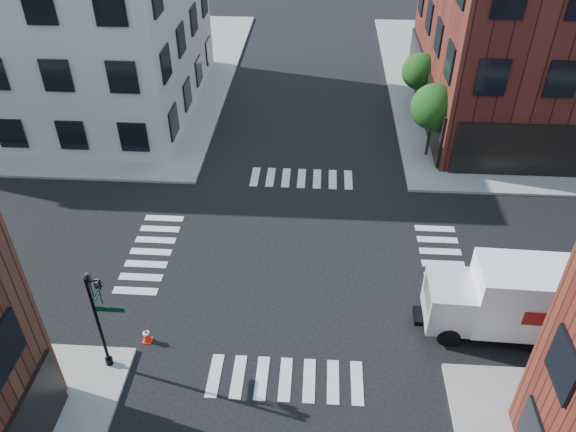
# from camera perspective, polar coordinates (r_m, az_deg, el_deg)

# --- Properties ---
(ground) EXTENTS (120.00, 120.00, 0.00)m
(ground) POSITION_cam_1_polar(r_m,az_deg,el_deg) (26.88, 0.73, -4.27)
(ground) COLOR black
(ground) RESTS_ON ground
(sidewalk_nw) EXTENTS (30.00, 30.00, 0.15)m
(sidewalk_nw) POSITION_cam_1_polar(r_m,az_deg,el_deg) (49.92, -23.39, 13.18)
(sidewalk_nw) COLOR gray
(sidewalk_nw) RESTS_ON ground
(building_nw) EXTENTS (22.00, 16.00, 11.00)m
(building_nw) POSITION_cam_1_polar(r_m,az_deg,el_deg) (43.13, -25.30, 17.09)
(building_nw) COLOR beige
(building_nw) RESTS_ON ground
(tree_near) EXTENTS (2.69, 2.69, 4.49)m
(tree_near) POSITION_cam_1_polar(r_m,az_deg,el_deg) (34.18, 14.67, 10.45)
(tree_near) COLOR black
(tree_near) RESTS_ON ground
(tree_far) EXTENTS (2.43, 2.43, 4.07)m
(tree_far) POSITION_cam_1_polar(r_m,az_deg,el_deg) (39.69, 13.34, 13.93)
(tree_far) COLOR black
(tree_far) RESTS_ON ground
(signal_pole) EXTENTS (1.29, 1.24, 4.60)m
(signal_pole) POSITION_cam_1_polar(r_m,az_deg,el_deg) (21.49, -18.66, -9.23)
(signal_pole) COLOR black
(signal_pole) RESTS_ON ground
(box_truck) EXTENTS (7.52, 2.49, 3.37)m
(box_truck) POSITION_cam_1_polar(r_m,az_deg,el_deg) (24.23, 22.89, -7.89)
(box_truck) COLOR white
(box_truck) RESTS_ON ground
(traffic_cone) EXTENTS (0.38, 0.38, 0.69)m
(traffic_cone) POSITION_cam_1_polar(r_m,az_deg,el_deg) (23.72, -14.18, -11.66)
(traffic_cone) COLOR #F72F0B
(traffic_cone) RESTS_ON ground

